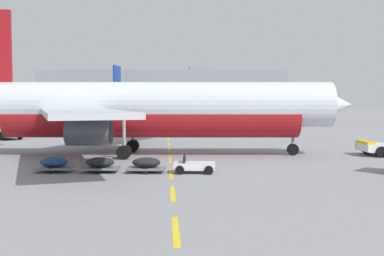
# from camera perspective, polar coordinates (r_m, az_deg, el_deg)

# --- Properties ---
(ground) EXTENTS (400.00, 400.00, 0.00)m
(ground) POSITION_cam_1_polar(r_m,az_deg,el_deg) (65.72, 16.68, -0.87)
(ground) COLOR gray
(apron_paint_markings) EXTENTS (8.00, 98.10, 0.01)m
(apron_paint_markings) POSITION_cam_1_polar(r_m,az_deg,el_deg) (60.52, -2.88, -1.07)
(apron_paint_markings) COLOR yellow
(apron_paint_markings) RESTS_ON ground
(airliner_foreground) EXTENTS (34.80, 34.56, 12.20)m
(airliner_foreground) POSITION_cam_1_polar(r_m,az_deg,el_deg) (40.16, -5.65, 2.33)
(airliner_foreground) COLOR silver
(airliner_foreground) RESTS_ON ground
(airliner_mid_left) EXTENTS (35.27, 36.12, 12.76)m
(airliner_mid_left) POSITION_cam_1_polar(r_m,az_deg,el_deg) (125.55, -6.90, 3.06)
(airliner_mid_left) COLOR white
(airliner_mid_left) RESTS_ON ground
(ground_power_truck) EXTENTS (6.69, 6.61, 3.14)m
(ground_power_truck) POSITION_cam_1_polar(r_m,az_deg,el_deg) (61.58, -21.88, 0.30)
(ground_power_truck) COLOR black
(ground_power_truck) RESTS_ON ground
(baggage_train) EXTENTS (11.68, 2.58, 1.14)m
(baggage_train) POSITION_cam_1_polar(r_m,az_deg,el_deg) (30.86, -8.24, -4.34)
(baggage_train) COLOR silver
(baggage_train) RESTS_ON ground
(terminal_satellite) EXTENTS (75.72, 20.50, 15.43)m
(terminal_satellite) POSITION_cam_1_polar(r_m,az_deg,el_deg) (153.37, -3.46, 4.16)
(terminal_satellite) COLOR gray
(terminal_satellite) RESTS_ON ground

